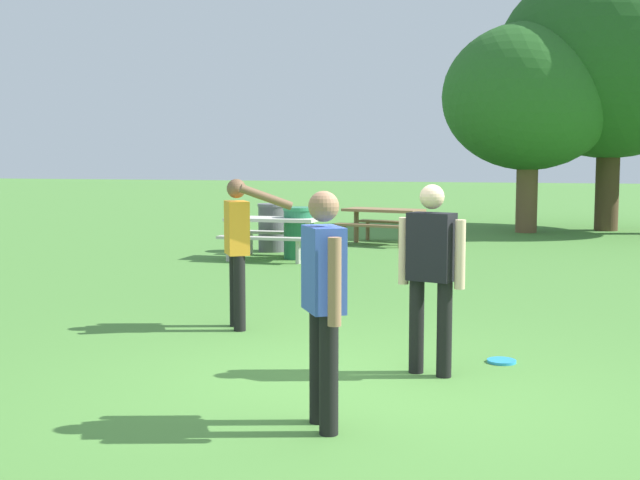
% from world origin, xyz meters
% --- Properties ---
extents(ground_plane, '(120.00, 120.00, 0.00)m').
position_xyz_m(ground_plane, '(0.00, 0.00, 0.00)').
color(ground_plane, '#4C8438').
extents(person_thrower, '(0.39, 0.53, 1.64)m').
position_xyz_m(person_thrower, '(-0.01, -1.01, 0.94)').
color(person_thrower, black).
rests_on(person_thrower, ground).
extents(person_catcher, '(0.83, 0.53, 1.64)m').
position_xyz_m(person_catcher, '(-1.87, 1.93, 0.96)').
color(person_catcher, black).
rests_on(person_catcher, ground).
extents(person_bystander, '(0.59, 0.31, 1.64)m').
position_xyz_m(person_bystander, '(0.46, 0.61, 0.94)').
color(person_bystander, black).
rests_on(person_bystander, ground).
extents(frisbee, '(0.26, 0.26, 0.03)m').
position_xyz_m(frisbee, '(1.02, 1.23, 0.01)').
color(frisbee, '#2D9EDB').
rests_on(frisbee, ground).
extents(picnic_table_near, '(1.74, 1.46, 0.77)m').
position_xyz_m(picnic_table_near, '(-3.70, 7.97, 0.56)').
color(picnic_table_near, beige).
rests_on(picnic_table_near, ground).
extents(picnic_table_far, '(1.96, 1.75, 0.77)m').
position_xyz_m(picnic_table_far, '(-2.33, 11.23, 0.56)').
color(picnic_table_far, olive).
rests_on(picnic_table_far, ground).
extents(trash_can_beside_table, '(0.59, 0.59, 0.96)m').
position_xyz_m(trash_can_beside_table, '(-4.15, 9.15, 0.48)').
color(trash_can_beside_table, '#515156').
rests_on(trash_can_beside_table, ground).
extents(trash_can_further_along, '(0.59, 0.59, 0.96)m').
position_xyz_m(trash_can_further_along, '(-3.25, 8.14, 0.48)').
color(trash_can_further_along, '#237047').
rests_on(trash_can_further_along, ground).
extents(tree_tall_left, '(4.33, 4.33, 5.25)m').
position_xyz_m(tree_tall_left, '(0.51, 15.05, 3.39)').
color(tree_tall_left, brown).
rests_on(tree_tall_left, ground).
extents(tree_broad_center, '(5.86, 5.86, 6.86)m').
position_xyz_m(tree_broad_center, '(2.47, 16.24, 4.35)').
color(tree_broad_center, '#4C3823').
rests_on(tree_broad_center, ground).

